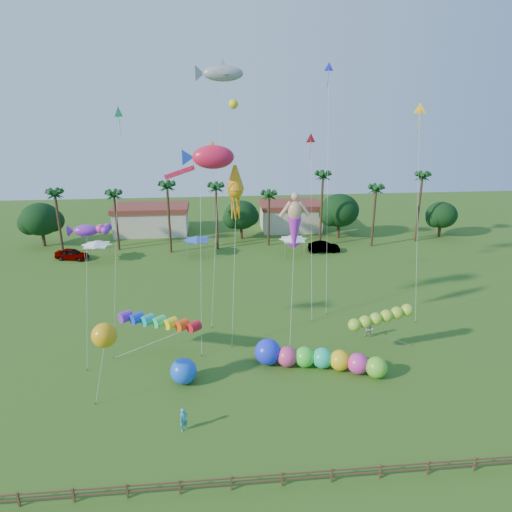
{
  "coord_description": "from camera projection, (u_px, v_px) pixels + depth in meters",
  "views": [
    {
      "loc": [
        -3.61,
        -26.96,
        21.8
      ],
      "look_at": [
        0.0,
        10.0,
        9.0
      ],
      "focal_mm": 32.0,
      "sensor_mm": 36.0,
      "label": 1
    }
  ],
  "objects": [
    {
      "name": "car_b",
      "position": [
        324.0,
        247.0,
        68.51
      ],
      "size": [
        4.82,
        2.1,
        1.54
      ],
      "primitive_type": "imported",
      "rotation": [
        0.0,
        0.0,
        1.47
      ],
      "color": "#4C4C54",
      "rests_on": "ground"
    },
    {
      "name": "car_a",
      "position": [
        72.0,
        254.0,
        65.23
      ],
      "size": [
        5.02,
        2.99,
        1.6
      ],
      "primitive_type": "imported",
      "rotation": [
        0.0,
        0.0,
        1.32
      ],
      "color": "#4C4C54",
      "rests_on": "ground"
    },
    {
      "name": "caterpillar_inflatable",
      "position": [
        314.0,
        358.0,
        38.74
      ],
      "size": [
        10.99,
        5.2,
        2.28
      ],
      "rotation": [
        0.0,
        0.0,
        -0.31
      ],
      "color": "#DC3A79",
      "rests_on": "ground"
    },
    {
      "name": "fish_kite",
      "position": [
        213.0,
        157.0,
        39.48
      ],
      "size": [
        5.54,
        5.4,
        18.19
      ],
      "color": "red",
      "rests_on": "ground"
    },
    {
      "name": "green_worm",
      "position": [
        354.0,
        325.0,
        39.76
      ],
      "size": [
        9.15,
        2.02,
        3.83
      ],
      "color": "#8FCB2D",
      "rests_on": "ground"
    },
    {
      "name": "fence",
      "position": [
        282.0,
        478.0,
        26.95
      ],
      "size": [
        36.12,
        0.12,
        1.0
      ],
      "color": "brown",
      "rests_on": "ground"
    },
    {
      "name": "delta_kite_yellow",
      "position": [
        420.0,
        113.0,
        44.61
      ],
      "size": [
        1.3,
        5.22,
        21.5
      ],
      "color": "yellow",
      "rests_on": "ground"
    },
    {
      "name": "buildings_row",
      "position": [
        216.0,
        220.0,
        78.91
      ],
      "size": [
        35.0,
        7.0,
        4.0
      ],
      "color": "beige",
      "rests_on": "ground"
    },
    {
      "name": "tent_row",
      "position": [
        197.0,
        239.0,
        65.54
      ],
      "size": [
        31.0,
        4.0,
        0.6
      ],
      "color": "white",
      "rests_on": "ground"
    },
    {
      "name": "orange_ball_kite",
      "position": [
        104.0,
        335.0,
        33.04
      ],
      "size": [
        2.33,
        2.27,
        6.51
      ],
      "color": "gold",
      "rests_on": "ground"
    },
    {
      "name": "squid_kite",
      "position": [
        235.0,
        190.0,
        41.86
      ],
      "size": [
        1.93,
        5.26,
        16.27
      ],
      "color": "orange",
      "rests_on": "ground"
    },
    {
      "name": "blue_ball",
      "position": [
        184.0,
        371.0,
        36.7
      ],
      "size": [
        2.14,
        2.14,
        2.14
      ],
      "primitive_type": "sphere",
      "color": "blue",
      "rests_on": "ground"
    },
    {
      "name": "rainbow_tube",
      "position": [
        174.0,
        327.0,
        39.49
      ],
      "size": [
        8.77,
        4.49,
        3.55
      ],
      "color": "red",
      "rests_on": "ground"
    },
    {
      "name": "delta_kite_blue",
      "position": [
        329.0,
        76.0,
        44.74
      ],
      "size": [
        1.09,
        4.5,
        25.25
      ],
      "color": "#171BCF",
      "rests_on": "ground"
    },
    {
      "name": "spectator_a",
      "position": [
        184.0,
        420.0,
        31.46
      ],
      "size": [
        0.75,
        0.71,
        1.72
      ],
      "primitive_type": "imported",
      "rotation": [
        0.0,
        0.0,
        0.65
      ],
      "color": "teal",
      "rests_on": "ground"
    },
    {
      "name": "merman_kite",
      "position": [
        294.0,
        225.0,
        40.8
      ],
      "size": [
        2.22,
        5.76,
        13.63
      ],
      "color": "tan",
      "rests_on": "ground"
    },
    {
      "name": "spectator_b",
      "position": [
        369.0,
        329.0,
        43.77
      ],
      "size": [
        1.07,
        1.03,
        1.73
      ],
      "primitive_type": "imported",
      "rotation": [
        0.0,
        0.0,
        -0.66
      ],
      "color": "#A18F86",
      "rests_on": "ground"
    },
    {
      "name": "delta_kite_green",
      "position": [
        119.0,
        117.0,
        41.9
      ],
      "size": [
        2.3,
        4.03,
        21.19
      ],
      "color": "#2EC36C",
      "rests_on": "ground"
    },
    {
      "name": "delta_kite_red",
      "position": [
        311.0,
        142.0,
        45.51
      ],
      "size": [
        1.25,
        4.84,
        18.62
      ],
      "color": "red",
      "rests_on": "ground"
    },
    {
      "name": "tree_line",
      "position": [
        258.0,
        214.0,
        73.13
      ],
      "size": [
        69.46,
        8.91,
        11.0
      ],
      "color": "#3A2819",
      "rests_on": "ground"
    },
    {
      "name": "ground",
      "position": [
        270.0,
        419.0,
        32.8
      ],
      "size": [
        160.0,
        160.0,
        0.0
      ],
      "primitive_type": "plane",
      "color": "#285116",
      "rests_on": "ground"
    },
    {
      "name": "shark_kite",
      "position": [
        223.0,
        74.0,
        44.36
      ],
      "size": [
        5.59,
        8.19,
        25.12
      ],
      "color": "gray",
      "rests_on": "ground"
    },
    {
      "name": "lobster_kite",
      "position": [
        86.0,
        230.0,
        37.92
      ],
      "size": [
        3.58,
        4.18,
        12.15
      ],
      "color": "purple",
      "rests_on": "ground"
    }
  ]
}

